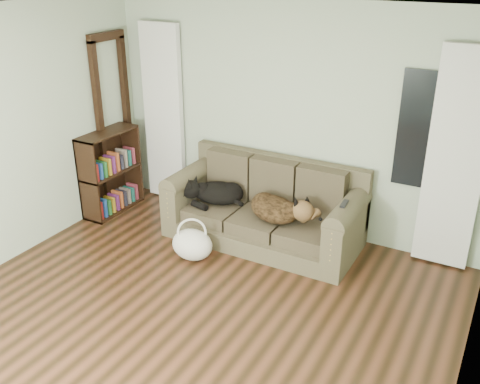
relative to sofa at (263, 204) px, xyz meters
The scene contains 14 objects.
floor 2.03m from the sofa, 88.27° to the right, with size 5.00×5.00×0.00m, color black.
ceiling 2.92m from the sofa, 88.27° to the right, with size 5.00×5.00×0.00m, color white.
wall_back 1.00m from the sofa, 83.52° to the left, with size 4.50×0.04×2.60m, color #ACC0A2.
wall_right 3.16m from the sofa, 40.53° to the right, with size 0.04×5.00×2.60m, color #ACC0A2.
curtain_left 1.84m from the sofa, 164.82° to the left, with size 0.55×0.08×2.25m, color white.
curtain_right 2.04m from the sofa, 13.46° to the left, with size 0.55×0.08×2.25m, color white.
window_pane 1.85m from the sofa, 18.15° to the left, with size 0.50×0.03×1.20m, color black.
door_casing 2.22m from the sofa, behind, with size 0.07×0.60×2.10m, color black.
sofa is the anchor object (origin of this frame).
dog_black_lab 0.61m from the sofa, behind, with size 0.59×0.41×0.25m, color black.
dog_shepherd 0.24m from the sofa, 22.25° to the right, with size 0.63×0.45×0.28m, color black.
tv_remote 1.01m from the sofa, ahead, with size 0.05×0.18×0.02m, color black.
tote_bag 0.92m from the sofa, 123.47° to the right, with size 0.46×0.35×0.33m, color silver.
bookshelf 2.04m from the sofa, behind, with size 0.31×0.83×1.04m, color black.
Camera 1 is at (2.30, -2.87, 3.01)m, focal length 40.00 mm.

